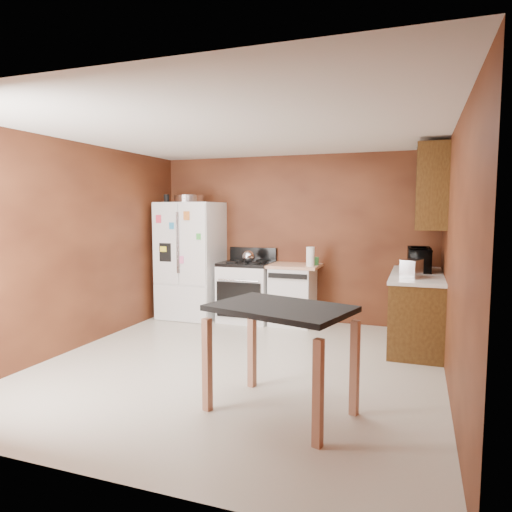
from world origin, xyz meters
The scene contains 18 objects.
floor centered at (0.00, 0.00, 0.00)m, with size 4.50×4.50×0.00m, color beige.
ceiling centered at (0.00, 0.00, 2.50)m, with size 4.50×4.50×0.00m, color white.
wall_back centered at (0.00, 2.25, 1.25)m, with size 4.20×4.20×0.00m, color brown.
wall_front centered at (0.00, -2.25, 1.25)m, with size 4.20×4.20×0.00m, color brown.
wall_left centered at (-2.10, 0.00, 1.25)m, with size 4.50×4.50×0.00m, color brown.
wall_right centered at (2.10, 0.00, 1.25)m, with size 4.50×4.50×0.00m, color brown.
roasting_pan centered at (-1.55, 1.83, 1.86)m, with size 0.44×0.44×0.11m, color silver.
pen_cup centered at (-1.91, 1.78, 1.86)m, with size 0.08×0.08×0.12m, color black.
kettle centered at (-0.58, 1.84, 0.99)m, with size 0.18×0.18×0.18m, color silver.
paper_towel centered at (0.37, 1.81, 1.03)m, with size 0.12×0.12×0.27m, color white.
green_canister centered at (0.40, 1.99, 0.95)m, with size 0.10×0.10×0.11m, color #3FA454.
toaster centered at (1.73, 1.08, 1.01)m, with size 0.18×0.29×0.21m, color silver.
microwave centered at (1.82, 1.69, 1.04)m, with size 0.50×0.34×0.28m, color black.
refrigerator centered at (-1.55, 1.86, 0.90)m, with size 0.90×0.80×1.80m.
gas_range centered at (-0.64, 1.92, 0.46)m, with size 0.76×0.68×1.10m.
dishwasher centered at (0.08, 1.95, 0.45)m, with size 0.78×0.63×0.89m.
right_cabinets centered at (1.84, 1.48, 0.91)m, with size 0.63×1.58×2.45m.
island centered at (0.75, -0.95, 0.76)m, with size 1.26×1.01×0.91m.
Camera 1 is at (1.79, -4.47, 1.69)m, focal length 32.00 mm.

